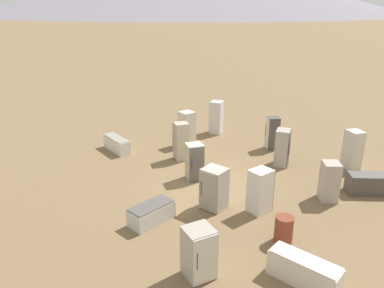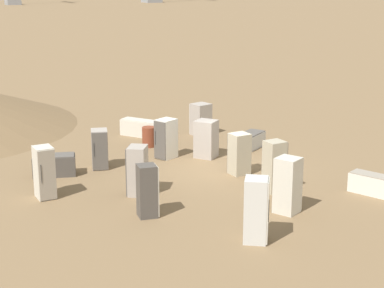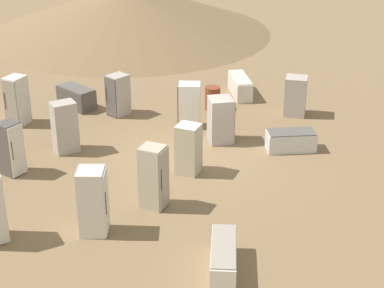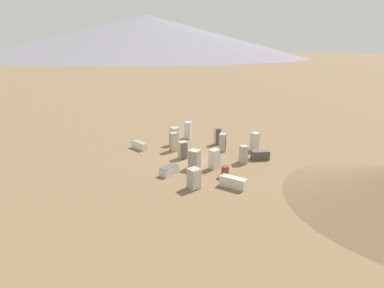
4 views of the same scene
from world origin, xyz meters
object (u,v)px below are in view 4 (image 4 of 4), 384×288
at_px(discarded_fridge_13, 217,136).
at_px(rusty_barrel, 225,171).
at_px(discarded_fridge_0, 214,159).
at_px(discarded_fridge_4, 255,142).
at_px(discarded_fridge_1, 139,145).
at_px(discarded_fridge_5, 194,178).
at_px(discarded_fridge_2, 223,142).
at_px(discarded_fridge_12, 260,155).
at_px(discarded_fridge_7, 174,136).
at_px(discarded_fridge_6, 243,154).
at_px(discarded_fridge_9, 169,170).
at_px(discarded_fridge_3, 188,130).
at_px(discarded_fridge_14, 174,142).
at_px(discarded_fridge_11, 194,159).
at_px(discarded_fridge_10, 183,150).
at_px(discarded_fridge_8, 233,182).

bearing_deg(discarded_fridge_13, rusty_barrel, 165.78).
distance_m(discarded_fridge_0, discarded_fridge_4, 6.02).
bearing_deg(discarded_fridge_1, discarded_fridge_5, -104.22).
relative_size(discarded_fridge_2, discarded_fridge_4, 0.96).
bearing_deg(discarded_fridge_12, discarded_fridge_7, 55.53).
distance_m(discarded_fridge_2, discarded_fridge_5, 8.40).
xyz_separation_m(discarded_fridge_6, discarded_fridge_13, (-5.38, 0.49, 0.07)).
bearing_deg(discarded_fridge_2, discarded_fridge_7, -100.84).
height_order(discarded_fridge_1, rusty_barrel, rusty_barrel).
distance_m(discarded_fridge_9, rusty_barrel, 4.32).
xyz_separation_m(discarded_fridge_3, discarded_fridge_14, (3.15, -2.88, -0.03)).
relative_size(discarded_fridge_3, rusty_barrel, 2.14).
xyz_separation_m(discarded_fridge_5, discarded_fridge_12, (-2.68, 7.68, -0.34)).
distance_m(discarded_fridge_0, discarded_fridge_2, 4.42).
bearing_deg(discarded_fridge_11, discarded_fridge_7, -42.40).
relative_size(discarded_fridge_3, discarded_fridge_11, 1.21).
xyz_separation_m(discarded_fridge_3, rusty_barrel, (10.41, -1.55, -0.49)).
bearing_deg(discarded_fridge_6, discarded_fridge_0, -160.40).
xyz_separation_m(discarded_fridge_1, discarded_fridge_12, (7.27, 8.86, 0.04)).
xyz_separation_m(discarded_fridge_2, discarded_fridge_14, (-1.95, -4.21, 0.05)).
bearing_deg(discarded_fridge_6, discarded_fridge_10, 162.60).
xyz_separation_m(discarded_fridge_3, discarded_fridge_9, (8.16, -5.24, -0.60)).
height_order(discarded_fridge_0, discarded_fridge_11, discarded_fridge_0).
height_order(discarded_fridge_1, discarded_fridge_9, discarded_fridge_1).
xyz_separation_m(discarded_fridge_2, discarded_fridge_11, (2.76, -4.24, -0.08)).
xyz_separation_m(discarded_fridge_6, discarded_fridge_14, (-5.35, -4.25, 0.14)).
relative_size(discarded_fridge_5, rusty_barrel, 1.68).
xyz_separation_m(discarded_fridge_3, discarded_fridge_7, (1.37, -2.10, -0.03)).
relative_size(discarded_fridge_4, discarded_fridge_14, 0.98).
relative_size(discarded_fridge_6, discarded_fridge_13, 0.91).
bearing_deg(discarded_fridge_8, discarded_fridge_3, 48.03).
xyz_separation_m(discarded_fridge_3, discarded_fridge_10, (5.38, -2.89, -0.15)).
xyz_separation_m(discarded_fridge_4, rusty_barrel, (4.13, -5.69, -0.44)).
bearing_deg(discarded_fridge_12, discarded_fridge_13, 32.70).
bearing_deg(discarded_fridge_10, rusty_barrel, 103.25).
bearing_deg(discarded_fridge_7, discarded_fridge_5, 142.21).
xyz_separation_m(discarded_fridge_5, rusty_barrel, (-0.74, 2.95, -0.29)).
relative_size(discarded_fridge_1, discarded_fridge_2, 1.16).
distance_m(discarded_fridge_0, discarded_fridge_8, 3.73).
bearing_deg(discarded_fridge_1, rusty_barrel, -86.82).
height_order(discarded_fridge_5, rusty_barrel, discarded_fridge_5).
height_order(discarded_fridge_4, discarded_fridge_9, discarded_fridge_4).
distance_m(discarded_fridge_10, discarded_fridge_12, 6.81).
bearing_deg(discarded_fridge_3, discarded_fridge_12, -122.32).
distance_m(discarded_fridge_10, discarded_fridge_14, 2.23).
distance_m(discarded_fridge_0, discarded_fridge_11, 1.62).
xyz_separation_m(discarded_fridge_5, discarded_fridge_11, (-3.29, 1.59, 0.04)).
bearing_deg(discarded_fridge_0, discarded_fridge_3, 148.14).
bearing_deg(discarded_fridge_9, discarded_fridge_0, -125.41).
bearing_deg(discarded_fridge_12, discarded_fridge_9, 106.83).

